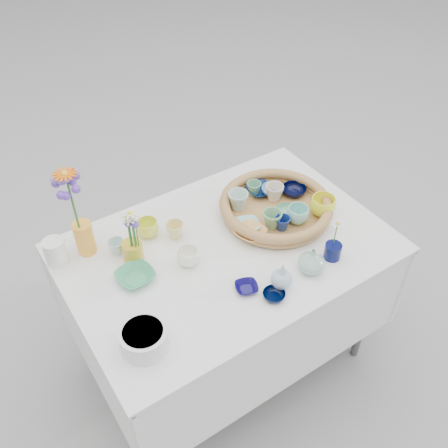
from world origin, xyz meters
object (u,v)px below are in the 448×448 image
bud_vase_seafoam (312,261)px  tall_vase_yellow (85,238)px  wicker_tray (276,207)px  display_table (226,356)px

bud_vase_seafoam → tall_vase_yellow: (-0.66, 0.56, 0.02)m
wicker_tray → bud_vase_seafoam: (-0.09, -0.33, 0.01)m
bud_vase_seafoam → tall_vase_yellow: 0.86m
tall_vase_yellow → wicker_tray: bearing=-17.2°
bud_vase_seafoam → tall_vase_yellow: tall_vase_yellow is taller
bud_vase_seafoam → tall_vase_yellow: bearing=139.6°
display_table → wicker_tray: bearing=10.1°
wicker_tray → tall_vase_yellow: bearing=162.8°
tall_vase_yellow → display_table: bearing=-31.1°
display_table → wicker_tray: 0.85m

